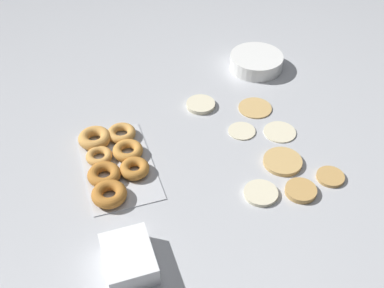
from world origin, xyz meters
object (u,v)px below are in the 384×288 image
object	(u,v)px
pancake_5	(201,105)
batter_bowl	(256,62)
donut_tray	(113,161)
pancake_1	(280,132)
pancake_6	(330,177)
pancake_3	(242,130)
pancake_4	(261,193)
pancake_7	(301,191)
container_stack	(129,259)
pancake_0	(283,161)
pancake_2	(255,107)

from	to	relation	value
pancake_5	batter_bowl	world-z (taller)	batter_bowl
donut_tray	pancake_1	bearing A→B (deg)	87.64
pancake_6	pancake_3	bearing A→B (deg)	-148.45
pancake_4	batter_bowl	xyz separation A→B (m)	(-0.59, 0.24, 0.02)
pancake_7	container_stack	bearing A→B (deg)	-80.68
pancake_7	batter_bowl	size ratio (longest dim) A/B	0.45
pancake_1	pancake_6	xyz separation A→B (m)	(0.23, 0.05, 0.00)
pancake_4	pancake_1	bearing A→B (deg)	143.20
pancake_4	pancake_6	distance (m)	0.22
pancake_5	pancake_7	xyz separation A→B (m)	(0.46, 0.14, 0.00)
pancake_3	pancake_4	world-z (taller)	pancake_4
pancake_1	pancake_4	distance (m)	0.28
pancake_7	container_stack	xyz separation A→B (m)	(0.08, -0.51, 0.02)
pancake_7	pancake_3	bearing A→B (deg)	-168.95
pancake_7	container_stack	size ratio (longest dim) A/B	0.60
pancake_0	pancake_6	xyz separation A→B (m)	(0.10, 0.10, -0.00)
pancake_4	pancake_5	world-z (taller)	pancake_5
pancake_6	pancake_1	bearing A→B (deg)	-167.20
pancake_7	container_stack	world-z (taller)	container_stack
pancake_3	pancake_5	world-z (taller)	pancake_5
pancake_6	batter_bowl	bearing A→B (deg)	177.62
pancake_2	pancake_5	size ratio (longest dim) A/B	1.15
batter_bowl	donut_tray	bearing A→B (deg)	-60.75
pancake_6	donut_tray	xyz separation A→B (m)	(-0.25, -0.59, 0.01)
pancake_5	pancake_6	world-z (taller)	pancake_5
pancake_2	pancake_7	bearing A→B (deg)	-4.58
pancake_7	batter_bowl	distance (m)	0.63
pancake_1	pancake_5	world-z (taller)	pancake_5
pancake_3	container_stack	xyz separation A→B (m)	(0.38, -0.45, 0.02)
pancake_2	pancake_5	world-z (taller)	pancake_5
pancake_4	pancake_7	world-z (taller)	pancake_7
container_stack	pancake_6	bearing A→B (deg)	99.85
pancake_6	container_stack	bearing A→B (deg)	-80.15
batter_bowl	pancake_0	bearing A→B (deg)	-14.68
pancake_5	container_stack	size ratio (longest dim) A/B	0.66
pancake_1	pancake_2	distance (m)	0.14
pancake_1	pancake_7	size ratio (longest dim) A/B	1.17
pancake_0	pancake_1	world-z (taller)	pancake_0
donut_tray	container_stack	world-z (taller)	container_stack
pancake_1	batter_bowl	world-z (taller)	batter_bowl
pancake_1	pancake_4	xyz separation A→B (m)	(0.22, -0.17, 0.00)
pancake_3	container_stack	size ratio (longest dim) A/B	0.59
pancake_7	pancake_6	bearing A→B (deg)	102.31
pancake_5	pancake_7	distance (m)	0.48
pancake_1	batter_bowl	size ratio (longest dim) A/B	0.53
pancake_2	pancake_6	bearing A→B (deg)	11.91
pancake_3	pancake_5	size ratio (longest dim) A/B	0.89
pancake_3	pancake_6	distance (m)	0.32
pancake_1	donut_tray	world-z (taller)	donut_tray
pancake_3	donut_tray	distance (m)	0.42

